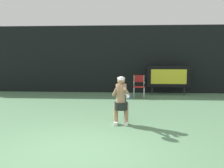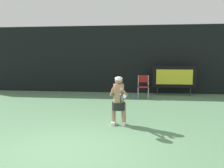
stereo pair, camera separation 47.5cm
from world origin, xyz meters
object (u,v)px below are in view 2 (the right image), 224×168
at_px(water_bottle, 134,97).
at_px(tennis_ball_loose, 114,114).
at_px(scoreboard, 174,77).
at_px(tennis_player, 119,99).
at_px(umpire_chair, 143,85).
at_px(tennis_racket, 121,98).

height_order(water_bottle, tennis_ball_loose, water_bottle).
relative_size(scoreboard, tennis_player, 1.56).
bearing_deg(tennis_ball_loose, scoreboard, 60.83).
bearing_deg(water_bottle, tennis_ball_loose, -100.32).
bearing_deg(umpire_chair, water_bottle, -134.90).
relative_size(umpire_chair, tennis_player, 0.77).
bearing_deg(scoreboard, tennis_player, -111.91).
bearing_deg(water_bottle, tennis_racket, -92.07).
relative_size(water_bottle, tennis_racket, 0.44).
distance_m(umpire_chair, tennis_ball_loose, 3.76).
distance_m(umpire_chair, water_bottle, 0.78).
bearing_deg(tennis_racket, tennis_player, 99.89).
bearing_deg(scoreboard, umpire_chair, -147.42).
relative_size(umpire_chair, tennis_racket, 1.79).
xyz_separation_m(water_bottle, tennis_player, (-0.31, -4.26, 0.63)).
height_order(umpire_chair, tennis_racket, umpire_chair).
distance_m(scoreboard, umpire_chair, 1.87).
relative_size(water_bottle, tennis_player, 0.19).
bearing_deg(tennis_ball_loose, tennis_racket, -77.49).
relative_size(tennis_player, tennis_racket, 2.34).
xyz_separation_m(scoreboard, tennis_player, (-2.28, -5.68, -0.19)).
height_order(tennis_racket, tennis_ball_loose, tennis_racket).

